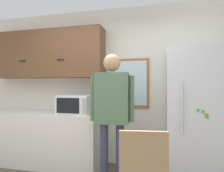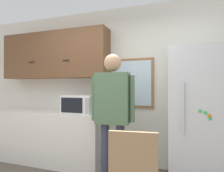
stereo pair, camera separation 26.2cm
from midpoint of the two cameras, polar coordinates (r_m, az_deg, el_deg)
name	(u,v)px [view 2 (the right image)]	position (r m, az deg, el deg)	size (l,w,h in m)	color
back_wall	(116,86)	(3.51, 3.31, 0.09)	(6.00, 0.06, 2.70)	silver
counter	(49,136)	(3.81, -15.59, -13.64)	(2.11, 0.65, 0.89)	silver
upper_cabinets	(54,56)	(3.87, -14.27, 8.44)	(2.11, 0.37, 0.85)	brown
microwave	(80,104)	(3.31, -6.78, -5.21)	(0.54, 0.40, 0.30)	white
person	(113,104)	(2.71, 2.94, -5.26)	(0.60, 0.26, 1.77)	#33384C
refrigerator	(201,117)	(3.03, 26.39, -7.85)	(0.80, 0.71, 1.85)	silver
window	(131,83)	(3.40, 7.64, 0.83)	(0.77, 0.05, 0.83)	olive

